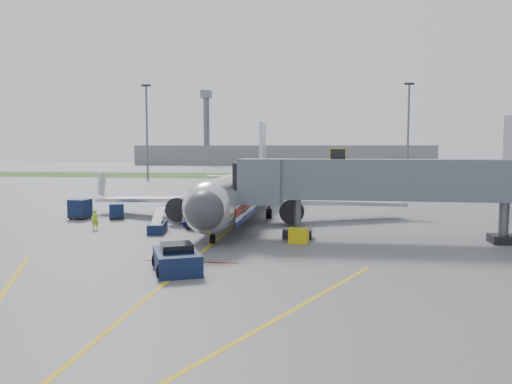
# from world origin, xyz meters

# --- Properties ---
(ground) EXTENTS (400.00, 400.00, 0.00)m
(ground) POSITION_xyz_m (0.00, 0.00, 0.00)
(ground) COLOR #565659
(ground) RESTS_ON ground
(grass_strip) EXTENTS (300.00, 25.00, 0.01)m
(grass_strip) POSITION_xyz_m (0.00, 90.00, 0.01)
(grass_strip) COLOR #2D4C1E
(grass_strip) RESTS_ON ground
(apron_markings) EXTENTS (21.52, 50.00, 0.01)m
(apron_markings) POSITION_xyz_m (0.00, -7.40, 0.00)
(apron_markings) COLOR gold
(apron_markings) RESTS_ON ground
(airliner) EXTENTS (32.10, 35.67, 10.25)m
(airliner) POSITION_xyz_m (0.00, 15.25, 2.65)
(airliner) COLOR silver
(airliner) RESTS_ON ground
(jet_bridge) EXTENTS (25.30, 4.00, 6.90)m
(jet_bridge) POSITION_xyz_m (12.86, 5.00, 4.47)
(jet_bridge) COLOR slate
(jet_bridge) RESTS_ON ground
(light_mast_left) EXTENTS (2.00, 0.44, 20.40)m
(light_mast_left) POSITION_xyz_m (-30.00, 70.00, 10.78)
(light_mast_left) COLOR #595B60
(light_mast_left) RESTS_ON ground
(light_mast_right) EXTENTS (2.00, 0.44, 20.40)m
(light_mast_right) POSITION_xyz_m (25.00, 75.00, 10.78)
(light_mast_right) COLOR #595B60
(light_mast_right) RESTS_ON ground
(distant_terminal) EXTENTS (120.00, 14.00, 8.00)m
(distant_terminal) POSITION_xyz_m (-10.00, 170.00, 4.00)
(distant_terminal) COLOR slate
(distant_terminal) RESTS_ON ground
(control_tower) EXTENTS (4.00, 4.00, 30.00)m
(control_tower) POSITION_xyz_m (-40.00, 165.00, 17.33)
(control_tower) COLOR #595B60
(control_tower) RESTS_ON ground
(pushback_tug) EXTENTS (3.73, 4.47, 1.60)m
(pushback_tug) POSITION_xyz_m (-0.11, -6.44, 0.67)
(pushback_tug) COLOR #0C1338
(pushback_tug) RESTS_ON ground
(baggage_cart_a) EXTENTS (1.54, 1.54, 1.50)m
(baggage_cart_a) POSITION_xyz_m (-3.00, 8.29, 0.76)
(baggage_cart_a) COLOR #0C1338
(baggage_cart_a) RESTS_ON ground
(baggage_cart_b) EXTENTS (1.91, 1.91, 1.93)m
(baggage_cart_b) POSITION_xyz_m (-15.71, 12.53, 0.98)
(baggage_cart_b) COLOR #0C1338
(baggage_cart_b) RESTS_ON ground
(baggage_cart_c) EXTENTS (1.79, 1.79, 1.49)m
(baggage_cart_c) POSITION_xyz_m (-12.16, 13.04, 0.76)
(baggage_cart_c) COLOR #0C1338
(baggage_cart_c) RESTS_ON ground
(belt_loader) EXTENTS (1.84, 3.97, 1.88)m
(belt_loader) POSITION_xyz_m (-5.57, 6.02, 0.47)
(belt_loader) COLOR #0C1338
(belt_loader) RESTS_ON ground
(ground_power_cart) EXTENTS (1.51, 1.14, 1.09)m
(ground_power_cart) POSITION_xyz_m (6.21, 3.00, 0.54)
(ground_power_cart) COLOR #CEBA0C
(ground_power_cart) RESTS_ON ground
(ramp_worker) EXTENTS (0.69, 0.55, 1.67)m
(ramp_worker) POSITION_xyz_m (-11.33, 6.72, 0.84)
(ramp_worker) COLOR #94C717
(ramp_worker) RESTS_ON ground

